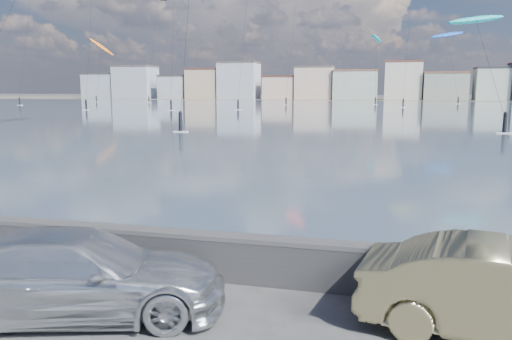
% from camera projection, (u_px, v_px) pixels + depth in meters
% --- Properties ---
extents(ground, '(700.00, 700.00, 0.00)m').
position_uv_depth(ground, '(139.00, 337.00, 8.23)').
color(ground, '#333335').
rests_on(ground, ground).
extents(bay_water, '(500.00, 177.00, 0.00)m').
position_uv_depth(bay_water, '(361.00, 110.00, 95.84)').
color(bay_water, '#3C4F61').
rests_on(bay_water, ground).
extents(far_shore_strip, '(500.00, 60.00, 0.00)m').
position_uv_depth(far_shore_strip, '(372.00, 99.00, 199.72)').
color(far_shore_strip, '#4C473D').
rests_on(far_shore_strip, ground).
extents(seawall, '(400.00, 0.36, 1.08)m').
position_uv_depth(seawall, '(196.00, 252.00, 10.72)').
color(seawall, '#28282B').
rests_on(seawall, ground).
extents(far_buildings, '(240.79, 13.26, 14.60)m').
position_uv_depth(far_buildings, '(376.00, 84.00, 185.03)').
color(far_buildings, '#9EA8B7').
rests_on(far_buildings, ground).
extents(car_silver, '(5.67, 3.64, 1.53)m').
position_uv_depth(car_silver, '(78.00, 274.00, 8.95)').
color(car_silver, silver).
rests_on(car_silver, ground).
extents(car_champagne, '(4.99, 2.47, 1.57)m').
position_uv_depth(car_champagne, '(511.00, 295.00, 7.98)').
color(car_champagne, tan).
rests_on(car_champagne, ground).
extents(kitesurfer_4, '(4.19, 19.53, 19.48)m').
position_uv_depth(kitesurfer_4, '(376.00, 39.00, 139.39)').
color(kitesurfer_4, '#19BFBF').
rests_on(kitesurfer_4, ground).
extents(kitesurfer_8, '(7.91, 18.64, 13.04)m').
position_uv_depth(kitesurfer_8, '(476.00, 21.00, 58.41)').
color(kitesurfer_8, '#19BFBF').
rests_on(kitesurfer_8, ground).
extents(kitesurfer_13, '(10.61, 10.10, 20.55)m').
position_uv_depth(kitesurfer_13, '(447.00, 35.00, 138.98)').
color(kitesurfer_13, blue).
rests_on(kitesurfer_13, ground).
extents(kitesurfer_17, '(7.65, 13.75, 21.05)m').
position_uv_depth(kitesurfer_17, '(101.00, 47.00, 163.37)').
color(kitesurfer_17, orange).
rests_on(kitesurfer_17, ground).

